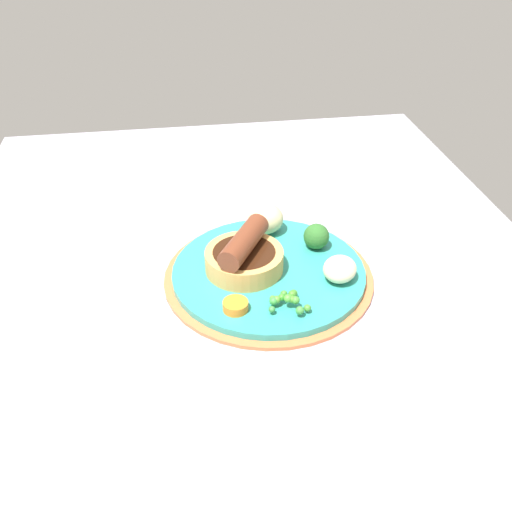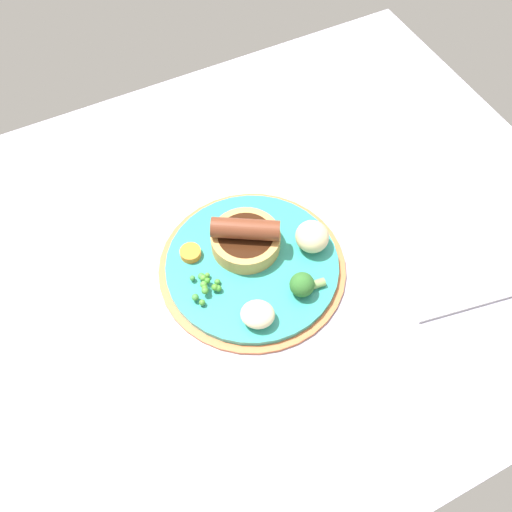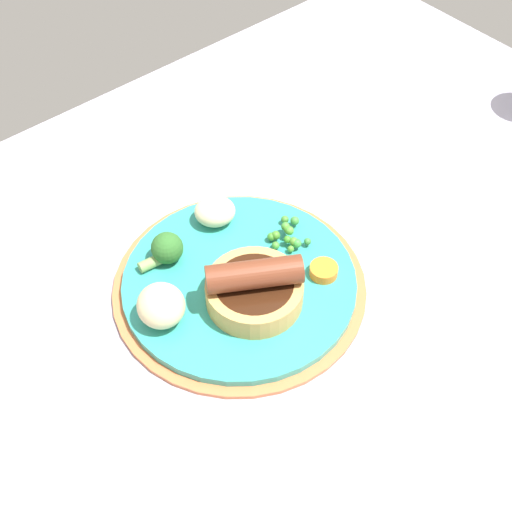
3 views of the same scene
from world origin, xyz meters
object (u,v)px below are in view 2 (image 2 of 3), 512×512
(fork, at_px, (477,301))
(pea_pile, at_px, (206,286))
(broccoli_floret_near, at_px, (303,285))
(potato_chunk_2, at_px, (312,237))
(dinner_plate, at_px, (252,266))
(sausage_pudding, at_px, (246,238))
(carrot_slice_0, at_px, (191,253))
(potato_chunk_1, at_px, (256,315))

(fork, bearing_deg, pea_pile, 161.58)
(pea_pile, xyz_separation_m, broccoli_floret_near, (0.12, -0.06, 0.01))
(pea_pile, height_order, broccoli_floret_near, broccoli_floret_near)
(broccoli_floret_near, xyz_separation_m, potato_chunk_2, (0.05, 0.06, 0.00))
(dinner_plate, height_order, fork, dinner_plate)
(fork, bearing_deg, sausage_pudding, 148.69)
(potato_chunk_2, bearing_deg, sausage_pudding, 153.96)
(carrot_slice_0, xyz_separation_m, fork, (0.32, -0.24, -0.02))
(potato_chunk_1, height_order, carrot_slice_0, potato_chunk_1)
(potato_chunk_2, height_order, carrot_slice_0, potato_chunk_2)
(sausage_pudding, distance_m, pea_pile, 0.09)
(potato_chunk_1, bearing_deg, broccoli_floret_near, 8.52)
(potato_chunk_1, relative_size, potato_chunk_2, 0.92)
(dinner_plate, distance_m, potato_chunk_2, 0.09)
(sausage_pudding, bearing_deg, fork, 169.49)
(pea_pile, height_order, potato_chunk_2, potato_chunk_2)
(dinner_plate, height_order, broccoli_floret_near, broccoli_floret_near)
(carrot_slice_0, bearing_deg, potato_chunk_2, -21.00)
(dinner_plate, bearing_deg, pea_pile, -172.83)
(potato_chunk_2, relative_size, fork, 0.27)
(pea_pile, bearing_deg, broccoli_floret_near, -27.89)
(dinner_plate, bearing_deg, broccoli_floret_near, -59.83)
(dinner_plate, relative_size, potato_chunk_1, 5.89)
(fork, bearing_deg, potato_chunk_2, 142.71)
(broccoli_floret_near, relative_size, potato_chunk_2, 1.04)
(broccoli_floret_near, height_order, potato_chunk_2, potato_chunk_2)
(carrot_slice_0, bearing_deg, fork, -36.46)
(sausage_pudding, height_order, broccoli_floret_near, sausage_pudding)
(potato_chunk_1, bearing_deg, fork, -20.10)
(potato_chunk_1, distance_m, carrot_slice_0, 0.14)
(sausage_pudding, relative_size, pea_pile, 2.03)
(carrot_slice_0, bearing_deg, sausage_pudding, -15.09)
(dinner_plate, distance_m, fork, 0.31)
(potato_chunk_1, bearing_deg, potato_chunk_2, 29.85)
(broccoli_floret_near, height_order, carrot_slice_0, broccoli_floret_near)
(pea_pile, xyz_separation_m, potato_chunk_2, (0.16, -0.00, 0.01))
(sausage_pudding, relative_size, potato_chunk_2, 2.00)
(pea_pile, distance_m, carrot_slice_0, 0.06)
(broccoli_floret_near, distance_m, potato_chunk_1, 0.08)
(sausage_pudding, distance_m, potato_chunk_1, 0.12)
(fork, bearing_deg, potato_chunk_1, 170.11)
(pea_pile, relative_size, potato_chunk_2, 0.98)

